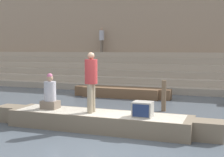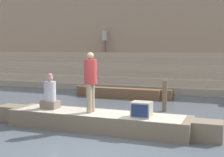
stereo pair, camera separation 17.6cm
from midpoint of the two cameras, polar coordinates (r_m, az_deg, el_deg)
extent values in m
plane|color=#4C5660|center=(8.30, 0.55, -11.13)|extent=(120.00, 120.00, 0.00)
cube|color=tan|center=(18.79, 12.44, -1.39)|extent=(36.00, 4.77, 0.36)
cube|color=#B2A28D|center=(19.14, 12.64, -0.20)|extent=(36.00, 3.97, 0.36)
cube|color=tan|center=(19.50, 12.84, 0.95)|extent=(36.00, 3.18, 0.36)
cube|color=#B2A28D|center=(19.87, 13.03, 2.06)|extent=(36.00, 2.38, 0.36)
cube|color=tan|center=(20.25, 13.21, 3.13)|extent=(36.00, 1.59, 0.36)
cube|color=#B2A28D|center=(20.63, 13.38, 4.15)|extent=(36.00, 0.79, 0.36)
cube|color=tan|center=(21.68, 13.87, 9.72)|extent=(34.20, 1.20, 8.10)
cube|color=brown|center=(21.10, 13.43, -0.34)|extent=(34.20, 0.12, 0.60)
cube|color=#756651|center=(9.30, -2.14, -7.73)|extent=(5.49, 1.22, 0.50)
cube|color=beige|center=(9.25, -2.15, -6.37)|extent=(5.05, 1.12, 0.05)
cube|color=#756651|center=(8.59, 17.65, -9.09)|extent=(0.77, 0.67, 0.50)
cube|color=#756651|center=(10.89, -17.52, -6.03)|extent=(0.77, 0.67, 0.50)
cylinder|color=olive|center=(10.23, -4.82, -5.67)|extent=(2.57, 0.04, 0.04)
cylinder|color=gray|center=(9.27, -3.13, -3.51)|extent=(0.16, 0.16, 0.85)
cylinder|color=gray|center=(9.09, -3.65, -3.69)|extent=(0.16, 0.16, 0.85)
cylinder|color=#B23333|center=(9.09, -3.41, 1.28)|extent=(0.37, 0.37, 0.71)
sphere|color=tan|center=(9.07, -3.43, 4.17)|extent=(0.20, 0.20, 0.20)
cube|color=#756656|center=(10.01, -10.74, -4.68)|extent=(0.52, 0.41, 0.25)
cylinder|color=#B2B2BC|center=(9.95, -10.78, -2.26)|extent=(0.37, 0.37, 0.61)
sphere|color=tan|center=(9.90, -10.82, 0.06)|extent=(0.20, 0.20, 0.20)
sphere|color=pink|center=(9.89, -10.83, 0.47)|extent=(0.17, 0.17, 0.17)
cube|color=#9E998E|center=(8.64, 6.04, -5.64)|extent=(0.54, 0.44, 0.42)
cube|color=navy|center=(8.43, 5.64, -5.91)|extent=(0.46, 0.02, 0.34)
cube|color=brown|center=(15.35, 2.43, -2.54)|extent=(3.79, 1.06, 0.48)
cube|color=tan|center=(15.32, 2.43, -1.75)|extent=(3.49, 0.96, 0.05)
cube|color=brown|center=(14.80, 10.38, -2.92)|extent=(0.53, 0.59, 0.48)
cube|color=brown|center=(16.16, -4.85, -2.15)|extent=(0.53, 0.59, 0.48)
cylinder|color=brown|center=(12.01, 10.02, -3.15)|extent=(0.17, 0.17, 1.18)
cylinder|color=#756656|center=(22.17, -1.03, 5.91)|extent=(0.15, 0.15, 0.83)
cylinder|color=#756656|center=(21.99, -1.22, 5.92)|extent=(0.15, 0.15, 0.83)
cylinder|color=#B2B2BC|center=(22.10, -1.13, 7.89)|extent=(0.35, 0.35, 0.69)
sphere|color=tan|center=(22.12, -1.13, 9.04)|extent=(0.20, 0.20, 0.20)
camera|label=1|loc=(0.09, -89.51, 0.05)|focal=50.00mm
camera|label=2|loc=(0.09, 90.49, -0.05)|focal=50.00mm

